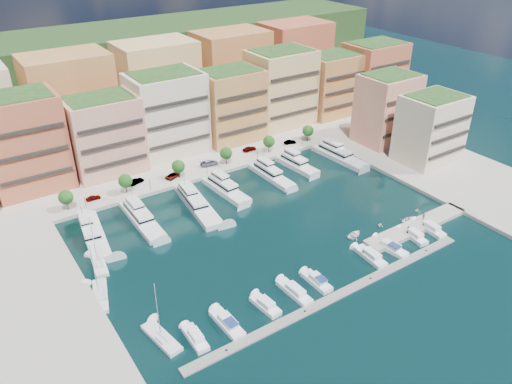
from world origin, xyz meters
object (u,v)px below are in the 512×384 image
(lamppost_4, at_px, (303,138))
(car_1, at_px, (136,181))
(tree_3, at_px, (226,153))
(cruiser_7, at_px, (390,247))
(tender_3, at_px, (417,210))
(yacht_6, at_px, (338,155))
(yacht_4, at_px, (270,174))
(person_0, at_px, (408,229))
(lamppost_1, at_px, (149,181))
(sailboat_0, at_px, (162,338))
(yacht_5, at_px, (296,163))
(car_2, at_px, (173,175))
(sailboat_2, at_px, (99,265))
(cruiser_8, at_px, (414,236))
(sailboat_1, at_px, (101,296))
(tree_2, at_px, (178,166))
(yacht_2, at_px, (196,202))
(cruiser_1, at_px, (227,323))
(car_3, at_px, (209,163))
(cruiser_6, at_px, (371,256))
(car_5, at_px, (290,142))
(cruiser_3, at_px, (295,292))
(yacht_1, at_px, (141,218))
(lamppost_2, at_px, (207,165))
(tree_0, at_px, (66,197))
(cruiser_2, at_px, (265,305))
(car_0, at_px, (93,198))
(tree_1, at_px, (125,181))
(yacht_3, at_px, (225,188))
(tender_1, at_px, (380,225))
(cruiser_4, at_px, (317,281))
(cruiser_9, at_px, (430,229))
(lamppost_0, at_px, (85,200))
(cruiser_0, at_px, (195,338))
(person_1, at_px, (423,216))
(car_4, at_px, (249,149))
(tender_2, at_px, (409,220))
(lamppost_3, at_px, (257,151))

(lamppost_4, xyz_separation_m, car_1, (-55.66, 5.97, -2.10))
(tree_3, distance_m, cruiser_7, 59.06)
(tender_3, height_order, car_1, car_1)
(yacht_6, bearing_deg, yacht_4, 177.45)
(person_0, bearing_deg, lamppost_1, 31.57)
(cruiser_7, distance_m, sailboat_0, 56.16)
(yacht_5, distance_m, car_2, 37.66)
(yacht_6, distance_m, sailboat_2, 82.72)
(cruiser_8, xyz_separation_m, sailboat_1, (-69.97, 21.20, -0.24))
(tree_2, distance_m, lamppost_1, 10.30)
(yacht_2, distance_m, cruiser_1, 45.52)
(tree_3, relative_size, cruiser_8, 0.72)
(car_3, bearing_deg, cruiser_6, -166.81)
(car_5, bearing_deg, cruiser_3, 157.46)
(yacht_1, relative_size, sailboat_2, 1.62)
(lamppost_2, distance_m, cruiser_3, 56.85)
(yacht_1, height_order, yacht_4, same)
(tree_3, bearing_deg, sailboat_2, -151.45)
(tree_0, bearing_deg, cruiser_2, -68.95)
(yacht_6, xyz_separation_m, car_0, (-73.88, 15.54, 0.46))
(yacht_1, distance_m, yacht_5, 51.84)
(tree_2, xyz_separation_m, tender_3, (44.28, -50.32, -4.30))
(tree_1, bearing_deg, tender_3, -39.85)
(lamppost_1, bearing_deg, yacht_3, -30.90)
(car_3, bearing_deg, tender_1, -153.80)
(yacht_3, relative_size, car_2, 3.73)
(cruiser_4, bearing_deg, yacht_5, 56.83)
(yacht_4, relative_size, cruiser_1, 2.05)
(tree_0, bearing_deg, cruiser_9, -38.93)
(lamppost_0, height_order, cruiser_0, lamppost_0)
(tender_3, xyz_separation_m, person_1, (-3.10, -4.36, 1.48))
(cruiser_0, distance_m, cruiser_1, 6.80)
(cruiser_2, distance_m, cruiser_9, 49.58)
(tree_2, xyz_separation_m, lamppost_4, (44.00, -2.30, -0.92))
(car_2, xyz_separation_m, car_4, (28.80, 3.15, 0.10))
(tree_1, bearing_deg, person_1, -43.72)
(lamppost_0, distance_m, cruiser_4, 64.22)
(tree_3, xyz_separation_m, cruiser_1, (-34.54, -58.12, -4.17))
(car_2, bearing_deg, sailboat_2, 106.80)
(tree_3, relative_size, car_5, 1.39)
(lamppost_2, relative_size, person_0, 2.65)
(car_0, bearing_deg, tender_2, -131.00)
(lamppost_1, height_order, person_0, lamppost_1)
(yacht_5, distance_m, person_0, 44.51)
(cruiser_3, height_order, car_2, car_2)
(sailboat_1, xyz_separation_m, tender_3, (80.24, -13.43, 0.14))
(yacht_1, distance_m, car_1, 19.02)
(yacht_5, distance_m, cruiser_9, 46.74)
(car_2, xyz_separation_m, car_5, (43.09, 0.17, -0.02))
(lamppost_3, distance_m, tender_1, 47.93)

